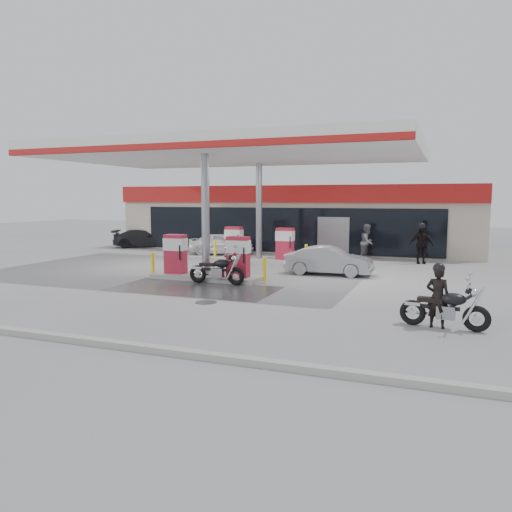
# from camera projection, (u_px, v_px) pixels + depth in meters

# --- Properties ---
(ground) EXTENTS (90.00, 90.00, 0.00)m
(ground) POSITION_uv_depth(u_px,v_px,m) (182.00, 288.00, 18.25)
(ground) COLOR gray
(ground) RESTS_ON ground
(wet_patch) EXTENTS (6.00, 3.00, 0.00)m
(wet_patch) POSITION_uv_depth(u_px,v_px,m) (194.00, 289.00, 18.07)
(wet_patch) COLOR #4C4C4F
(wet_patch) RESTS_ON ground
(drain_cover) EXTENTS (0.70, 0.70, 0.01)m
(drain_cover) POSITION_uv_depth(u_px,v_px,m) (206.00, 302.00, 15.68)
(drain_cover) COLOR #38383A
(drain_cover) RESTS_ON ground
(kerb) EXTENTS (28.00, 0.25, 0.15)m
(kerb) POSITION_uv_depth(u_px,v_px,m) (34.00, 334.00, 11.75)
(kerb) COLOR gray
(kerb) RESTS_ON ground
(store_building) EXTENTS (22.00, 8.22, 4.00)m
(store_building) POSITION_uv_depth(u_px,v_px,m) (302.00, 217.00, 32.78)
(store_building) COLOR beige
(store_building) RESTS_ON ground
(canopy) EXTENTS (16.00, 10.02, 5.51)m
(canopy) POSITION_uv_depth(u_px,v_px,m) (235.00, 153.00, 22.27)
(canopy) COLOR silver
(canopy) RESTS_ON ground
(pump_island_near) EXTENTS (5.14, 1.30, 1.78)m
(pump_island_near) POSITION_uv_depth(u_px,v_px,m) (206.00, 262.00, 20.02)
(pump_island_near) COLOR #9E9E99
(pump_island_near) RESTS_ON ground
(pump_island_far) EXTENTS (5.14, 1.30, 1.78)m
(pump_island_far) POSITION_uv_depth(u_px,v_px,m) (259.00, 248.00, 25.58)
(pump_island_far) COLOR #9E9E99
(pump_island_far) RESTS_ON ground
(main_motorcycle) EXTENTS (2.19, 0.84, 1.12)m
(main_motorcycle) POSITION_uv_depth(u_px,v_px,m) (446.00, 309.00, 12.48)
(main_motorcycle) COLOR black
(main_motorcycle) RESTS_ON ground
(biker_main) EXTENTS (0.63, 0.46, 1.57)m
(biker_main) POSITION_uv_depth(u_px,v_px,m) (438.00, 297.00, 12.54)
(biker_main) COLOR black
(biker_main) RESTS_ON ground
(parked_motorcycle) EXTENTS (2.27, 0.87, 1.17)m
(parked_motorcycle) POSITION_uv_depth(u_px,v_px,m) (218.00, 271.00, 18.99)
(parked_motorcycle) COLOR black
(parked_motorcycle) RESTS_ON ground
(sedan_white) EXTENTS (3.89, 1.94, 1.27)m
(sedan_white) POSITION_uv_depth(u_px,v_px,m) (221.00, 244.00, 28.78)
(sedan_white) COLOR silver
(sedan_white) RESTS_ON ground
(attendant) EXTENTS (0.94, 1.08, 1.89)m
(attendant) POSITION_uv_depth(u_px,v_px,m) (367.00, 242.00, 26.34)
(attendant) COLOR slate
(attendant) RESTS_ON ground
(hatchback_silver) EXTENTS (3.72, 1.38, 1.22)m
(hatchback_silver) POSITION_uv_depth(u_px,v_px,m) (329.00, 261.00, 21.29)
(hatchback_silver) COLOR #93959A
(hatchback_silver) RESTS_ON ground
(parked_car_left) EXTENTS (4.43, 3.06, 1.19)m
(parked_car_left) POSITION_uv_depth(u_px,v_px,m) (145.00, 238.00, 33.08)
(parked_car_left) COLOR black
(parked_car_left) RESTS_ON ground
(biker_walking) EXTENTS (1.20, 0.72, 1.92)m
(biker_walking) POSITION_uv_depth(u_px,v_px,m) (421.00, 245.00, 24.80)
(biker_walking) COLOR black
(biker_walking) RESTS_ON ground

